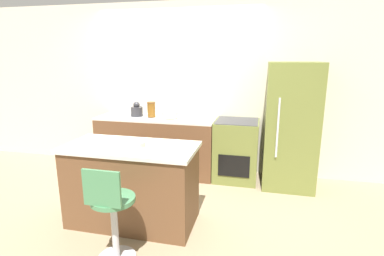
{
  "coord_description": "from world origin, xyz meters",
  "views": [
    {
      "loc": [
        1.29,
        -3.93,
        1.8
      ],
      "look_at": [
        0.46,
        -0.41,
        0.93
      ],
      "focal_mm": 28.0,
      "sensor_mm": 36.0,
      "label": 1
    }
  ],
  "objects": [
    {
      "name": "kettle",
      "position": [
        -0.58,
        0.3,
        0.98
      ],
      "size": [
        0.19,
        0.19,
        0.23
      ],
      "color": "#333338",
      "rests_on": "back_counter"
    },
    {
      "name": "fruit_bowl",
      "position": [
        0.02,
        -1.17,
        0.91
      ],
      "size": [
        0.24,
        0.24,
        0.05
      ],
      "color": "beige",
      "rests_on": "kitchen_island"
    },
    {
      "name": "wall_back",
      "position": [
        0.0,
        0.65,
        1.3
      ],
      "size": [
        8.0,
        0.06,
        2.6
      ],
      "color": "beige",
      "rests_on": "ground_plane"
    },
    {
      "name": "canister_jar",
      "position": [
        -0.34,
        0.3,
        1.01
      ],
      "size": [
        0.13,
        0.13,
        0.23
      ],
      "color": "brown",
      "rests_on": "back_counter"
    },
    {
      "name": "back_counter",
      "position": [
        -0.27,
        0.32,
        0.44
      ],
      "size": [
        1.82,
        0.6,
        0.89
      ],
      "color": "brown",
      "rests_on": "ground_plane"
    },
    {
      "name": "ground_plane",
      "position": [
        0.0,
        0.0,
        0.0
      ],
      "size": [
        14.0,
        14.0,
        0.0
      ],
      "primitive_type": "plane",
      "color": "#998466"
    },
    {
      "name": "oven_range",
      "position": [
        0.96,
        0.32,
        0.44
      ],
      "size": [
        0.62,
        0.61,
        0.89
      ],
      "color": "olive",
      "rests_on": "ground_plane"
    },
    {
      "name": "stool_chair",
      "position": [
        0.08,
        -1.81,
        0.45
      ],
      "size": [
        0.39,
        0.39,
        0.93
      ],
      "color": "#B7B7BC",
      "rests_on": "ground_plane"
    },
    {
      "name": "mixing_bowl",
      "position": [
        -0.04,
        0.3,
        0.94
      ],
      "size": [
        0.24,
        0.24,
        0.09
      ],
      "color": "beige",
      "rests_on": "back_counter"
    },
    {
      "name": "kitchen_island",
      "position": [
        -0.03,
        -1.15,
        0.44
      ],
      "size": [
        1.4,
        0.68,
        0.88
      ],
      "color": "brown",
      "rests_on": "ground_plane"
    },
    {
      "name": "refrigerator",
      "position": [
        1.7,
        0.28,
        0.86
      ],
      "size": [
        0.69,
        0.71,
        1.72
      ],
      "color": "olive",
      "rests_on": "ground_plane"
    }
  ]
}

